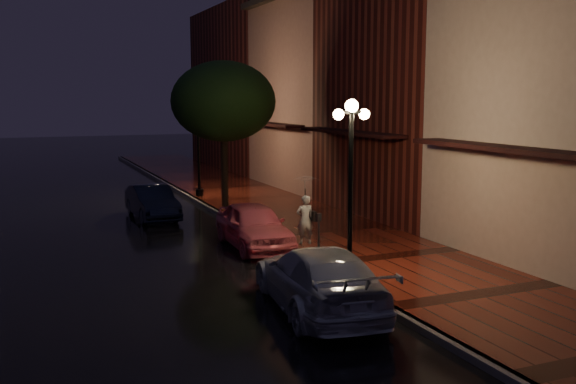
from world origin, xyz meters
name	(u,v)px	position (x,y,z in m)	size (l,w,h in m)	color
ground	(264,241)	(0.00, 0.00, 0.00)	(120.00, 120.00, 0.00)	black
sidewalk	(328,233)	(2.25, 0.00, 0.07)	(4.50, 60.00, 0.15)	#43130C
curb	(264,238)	(0.00, 0.00, 0.07)	(0.25, 60.00, 0.15)	#595451
storefront_mid	(419,70)	(7.00, 2.00, 5.50)	(5.00, 8.00, 11.00)	#511914
storefront_far	(324,97)	(7.00, 10.00, 4.50)	(5.00, 8.00, 9.00)	#8C5951
storefront_extra	(254,89)	(7.00, 20.00, 5.00)	(5.00, 12.00, 10.00)	#511914
streetlamp_near	(351,177)	(0.35, -5.00, 2.60)	(0.96, 0.36, 4.31)	black
streetlamp_far	(198,141)	(0.35, 9.00, 2.60)	(0.96, 0.36, 4.31)	black
street_tree	(224,104)	(0.61, 5.99, 4.24)	(4.16, 4.16, 5.80)	black
pink_car	(254,225)	(-0.60, -0.72, 0.68)	(1.61, 4.00, 1.36)	#E15C6B
navy_car	(152,202)	(-2.50, 5.18, 0.62)	(1.32, 3.78, 1.24)	black
silver_car	(319,279)	(-1.31, -6.68, 0.69)	(1.93, 4.75, 1.38)	#B7B7BF
woman_with_umbrella	(305,199)	(0.76, -1.47, 1.52)	(0.86, 0.88, 2.07)	white
parking_meter	(319,232)	(0.27, -3.42, 0.93)	(0.13, 0.10, 1.29)	black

